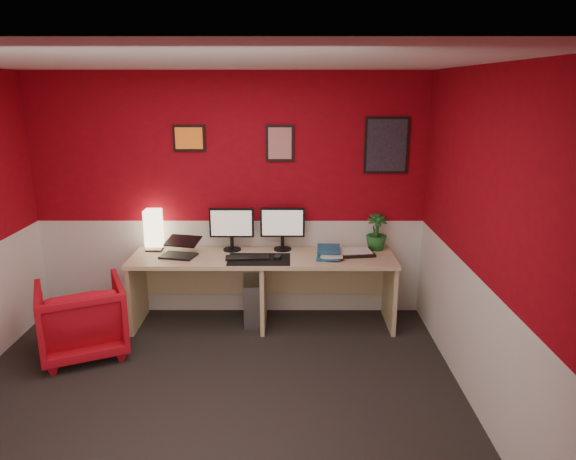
{
  "coord_description": "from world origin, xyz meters",
  "views": [
    {
      "loc": [
        0.61,
        -3.53,
        2.35
      ],
      "look_at": [
        0.6,
        1.21,
        1.05
      ],
      "focal_mm": 32.8,
      "sensor_mm": 36.0,
      "label": 1
    }
  ],
  "objects_px": {
    "laptop": "(178,246)",
    "monitor_right": "(282,222)",
    "desk": "(263,290)",
    "zen_tray": "(355,253)",
    "shoji_lamp": "(154,231)",
    "armchair": "(82,318)",
    "monitor_left": "(231,223)",
    "pc_tower": "(254,300)",
    "potted_plant": "(376,232)"
  },
  "relations": [
    {
      "from": "desk",
      "to": "pc_tower",
      "type": "bearing_deg",
      "value": 142.49
    },
    {
      "from": "laptop",
      "to": "armchair",
      "type": "xyz_separation_m",
      "value": [
        -0.77,
        -0.57,
        -0.5
      ]
    },
    {
      "from": "potted_plant",
      "to": "armchair",
      "type": "bearing_deg",
      "value": -163.52
    },
    {
      "from": "armchair",
      "to": "pc_tower",
      "type": "bearing_deg",
      "value": 179.92
    },
    {
      "from": "zen_tray",
      "to": "armchair",
      "type": "height_order",
      "value": "zen_tray"
    },
    {
      "from": "shoji_lamp",
      "to": "potted_plant",
      "type": "distance_m",
      "value": 2.26
    },
    {
      "from": "desk",
      "to": "armchair",
      "type": "relative_size",
      "value": 3.53
    },
    {
      "from": "laptop",
      "to": "monitor_right",
      "type": "bearing_deg",
      "value": 26.66
    },
    {
      "from": "monitor_right",
      "to": "potted_plant",
      "type": "xyz_separation_m",
      "value": [
        0.96,
        0.01,
        -0.1
      ]
    },
    {
      "from": "laptop",
      "to": "pc_tower",
      "type": "xyz_separation_m",
      "value": [
        0.72,
        0.11,
        -0.61
      ]
    },
    {
      "from": "desk",
      "to": "armchair",
      "type": "xyz_separation_m",
      "value": [
        -1.6,
        -0.6,
        -0.03
      ]
    },
    {
      "from": "desk",
      "to": "zen_tray",
      "type": "xyz_separation_m",
      "value": [
        0.92,
        0.05,
        0.38
      ]
    },
    {
      "from": "shoji_lamp",
      "to": "laptop",
      "type": "relative_size",
      "value": 1.21
    },
    {
      "from": "monitor_right",
      "to": "monitor_left",
      "type": "bearing_deg",
      "value": -178.33
    },
    {
      "from": "shoji_lamp",
      "to": "laptop",
      "type": "xyz_separation_m",
      "value": [
        0.29,
        -0.23,
        -0.09
      ]
    },
    {
      "from": "monitor_right",
      "to": "zen_tray",
      "type": "relative_size",
      "value": 1.66
    },
    {
      "from": "monitor_right",
      "to": "potted_plant",
      "type": "bearing_deg",
      "value": 0.76
    },
    {
      "from": "zen_tray",
      "to": "monitor_right",
      "type": "bearing_deg",
      "value": 167.78
    },
    {
      "from": "monitor_left",
      "to": "armchair",
      "type": "bearing_deg",
      "value": -148.43
    },
    {
      "from": "zen_tray",
      "to": "armchair",
      "type": "bearing_deg",
      "value": -165.68
    },
    {
      "from": "desk",
      "to": "pc_tower",
      "type": "height_order",
      "value": "desk"
    },
    {
      "from": "monitor_left",
      "to": "pc_tower",
      "type": "xyz_separation_m",
      "value": [
        0.22,
        -0.11,
        -0.8
      ]
    },
    {
      "from": "monitor_left",
      "to": "potted_plant",
      "type": "relative_size",
      "value": 1.56
    },
    {
      "from": "potted_plant",
      "to": "monitor_right",
      "type": "bearing_deg",
      "value": -179.24
    },
    {
      "from": "desk",
      "to": "monitor_right",
      "type": "height_order",
      "value": "monitor_right"
    },
    {
      "from": "desk",
      "to": "shoji_lamp",
      "type": "xyz_separation_m",
      "value": [
        -1.12,
        0.2,
        0.56
      ]
    },
    {
      "from": "shoji_lamp",
      "to": "monitor_right",
      "type": "xyz_separation_m",
      "value": [
        1.31,
        0.0,
        0.09
      ]
    },
    {
      "from": "laptop",
      "to": "pc_tower",
      "type": "height_order",
      "value": "laptop"
    },
    {
      "from": "zen_tray",
      "to": "pc_tower",
      "type": "distance_m",
      "value": 1.15
    },
    {
      "from": "shoji_lamp",
      "to": "pc_tower",
      "type": "xyz_separation_m",
      "value": [
        1.01,
        -0.12,
        -0.7
      ]
    },
    {
      "from": "monitor_right",
      "to": "armchair",
      "type": "xyz_separation_m",
      "value": [
        -1.79,
        -0.8,
        -0.68
      ]
    },
    {
      "from": "shoji_lamp",
      "to": "laptop",
      "type": "bearing_deg",
      "value": -38.18
    },
    {
      "from": "pc_tower",
      "to": "potted_plant",
      "type": "bearing_deg",
      "value": 2.0
    },
    {
      "from": "desk",
      "to": "shoji_lamp",
      "type": "distance_m",
      "value": 1.27
    },
    {
      "from": "laptop",
      "to": "monitor_left",
      "type": "relative_size",
      "value": 0.57
    },
    {
      "from": "shoji_lamp",
      "to": "armchair",
      "type": "bearing_deg",
      "value": -121.43
    },
    {
      "from": "desk",
      "to": "monitor_left",
      "type": "bearing_deg",
      "value": 149.78
    },
    {
      "from": "laptop",
      "to": "monitor_left",
      "type": "distance_m",
      "value": 0.58
    },
    {
      "from": "pc_tower",
      "to": "monitor_right",
      "type": "bearing_deg",
      "value": 18.11
    },
    {
      "from": "zen_tray",
      "to": "laptop",
      "type": "bearing_deg",
      "value": -177.64
    },
    {
      "from": "potted_plant",
      "to": "armchair",
      "type": "xyz_separation_m",
      "value": [
        -2.75,
        -0.81,
        -0.58
      ]
    },
    {
      "from": "monitor_left",
      "to": "monitor_right",
      "type": "xyz_separation_m",
      "value": [
        0.52,
        0.02,
        0.0
      ]
    },
    {
      "from": "pc_tower",
      "to": "laptop",
      "type": "bearing_deg",
      "value": -175.65
    },
    {
      "from": "desk",
      "to": "monitor_left",
      "type": "xyz_separation_m",
      "value": [
        -0.32,
        0.19,
        0.66
      ]
    },
    {
      "from": "shoji_lamp",
      "to": "zen_tray",
      "type": "bearing_deg",
      "value": -4.33
    },
    {
      "from": "armchair",
      "to": "shoji_lamp",
      "type": "bearing_deg",
      "value": -145.93
    },
    {
      "from": "zen_tray",
      "to": "pc_tower",
      "type": "relative_size",
      "value": 0.78
    },
    {
      "from": "monitor_right",
      "to": "zen_tray",
      "type": "bearing_deg",
      "value": -12.22
    },
    {
      "from": "pc_tower",
      "to": "armchair",
      "type": "height_order",
      "value": "armchair"
    },
    {
      "from": "laptop",
      "to": "pc_tower",
      "type": "distance_m",
      "value": 0.95
    }
  ]
}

